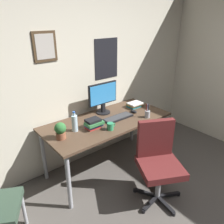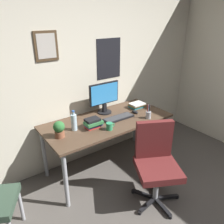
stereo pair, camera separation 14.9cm
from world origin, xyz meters
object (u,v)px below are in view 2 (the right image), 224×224
(keyboard, at_px, (119,118))
(book_stack_right, at_px, (93,123))
(computer_mouse, at_px, (135,112))
(office_chair, at_px, (156,160))
(water_bottle, at_px, (74,122))
(coffee_mug_near, at_px, (110,126))
(potted_plant, at_px, (59,129))
(book_stack_left, at_px, (137,105))
(monitor, at_px, (104,97))
(pen_cup, at_px, (148,115))

(keyboard, distance_m, book_stack_right, 0.41)
(computer_mouse, bearing_deg, office_chair, -113.95)
(water_bottle, height_order, coffee_mug_near, water_bottle)
(potted_plant, distance_m, book_stack_left, 1.31)
(monitor, distance_m, pen_cup, 0.65)
(keyboard, xyz_separation_m, book_stack_right, (-0.41, -0.02, 0.05))
(water_bottle, bearing_deg, office_chair, -53.46)
(book_stack_right, bearing_deg, coffee_mug_near, -51.35)
(water_bottle, relative_size, potted_plant, 1.29)
(potted_plant, bearing_deg, monitor, 19.11)
(office_chair, relative_size, pen_cup, 4.75)
(water_bottle, xyz_separation_m, pen_cup, (0.96, -0.28, -0.05))
(keyboard, bearing_deg, pen_cup, -33.97)
(coffee_mug_near, relative_size, potted_plant, 0.60)
(keyboard, relative_size, potted_plant, 2.21)
(book_stack_right, bearing_deg, keyboard, 2.49)
(book_stack_right, bearing_deg, potted_plant, 177.03)
(coffee_mug_near, xyz_separation_m, book_stack_left, (0.74, 0.34, -0.01))
(water_bottle, height_order, book_stack_right, water_bottle)
(water_bottle, distance_m, book_stack_left, 1.09)
(monitor, xyz_separation_m, coffee_mug_near, (-0.24, -0.46, -0.19))
(coffee_mug_near, distance_m, potted_plant, 0.59)
(keyboard, xyz_separation_m, computer_mouse, (0.30, 0.01, 0.01))
(water_bottle, bearing_deg, monitor, 20.70)
(keyboard, height_order, potted_plant, potted_plant)
(office_chair, height_order, monitor, monitor)
(computer_mouse, relative_size, book_stack_left, 0.48)
(keyboard, bearing_deg, potted_plant, 179.69)
(water_bottle, relative_size, coffee_mug_near, 2.16)
(coffee_mug_near, bearing_deg, pen_cup, -3.79)
(water_bottle, bearing_deg, book_stack_left, 4.97)
(keyboard, height_order, coffee_mug_near, coffee_mug_near)
(computer_mouse, relative_size, water_bottle, 0.44)
(office_chair, distance_m, potted_plant, 1.14)
(office_chair, distance_m, keyboard, 0.78)
(office_chair, height_order, coffee_mug_near, office_chair)
(monitor, xyz_separation_m, book_stack_right, (-0.37, -0.30, -0.18))
(computer_mouse, height_order, pen_cup, pen_cup)
(monitor, relative_size, computer_mouse, 4.18)
(pen_cup, bearing_deg, book_stack_left, 71.08)
(book_stack_left, height_order, book_stack_right, book_stack_right)
(pen_cup, relative_size, book_stack_left, 0.88)
(pen_cup, bearing_deg, keyboard, 146.03)
(monitor, bearing_deg, potted_plant, -160.89)
(water_bottle, bearing_deg, coffee_mug_near, -34.83)
(monitor, relative_size, book_stack_left, 2.02)
(water_bottle, distance_m, pen_cup, 1.00)
(book_stack_right, bearing_deg, computer_mouse, 2.21)
(office_chair, relative_size, water_bottle, 3.76)
(monitor, height_order, coffee_mug_near, monitor)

